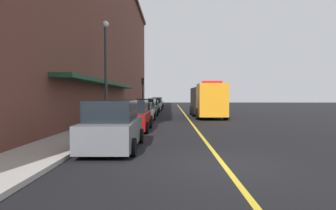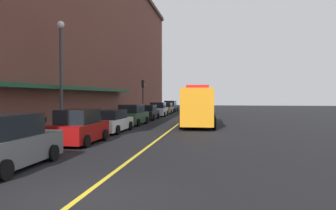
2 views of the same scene
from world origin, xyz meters
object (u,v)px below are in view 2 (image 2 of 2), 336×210
object	(u,v)px
parking_meter_0	(151,107)
street_lamp_left	(61,66)
parked_car_1	(79,128)
parking_meter_1	(162,105)
parked_car_5	(158,110)
traffic_light_near	(143,91)
utility_truck	(199,107)
parked_car_0	(5,144)
parked_car_4	(148,113)
parking_meter_4	(44,125)
parked_car_7	(171,107)
parked_car_3	(132,115)
parking_meter_3	(81,119)
parked_car_6	(166,108)
parked_car_2	(111,121)

from	to	relation	value
parking_meter_0	street_lamp_left	size ratio (longest dim) A/B	0.19
parked_car_1	parking_meter_1	xyz separation A→B (m)	(-1.49, 35.74, 0.21)
parked_car_5	traffic_light_near	distance (m)	3.75
utility_truck	parked_car_0	bearing A→B (deg)	-19.69
utility_truck	parked_car_4	bearing A→B (deg)	-138.89
parking_meter_0	parked_car_0	bearing A→B (deg)	-87.40
parking_meter_1	parking_meter_4	xyz separation A→B (m)	(0.00, -36.63, 0.00)
parked_car_7	traffic_light_near	bearing A→B (deg)	176.36
parked_car_3	utility_truck	xyz separation A→B (m)	(5.91, -0.23, 0.78)
parking_meter_3	parking_meter_4	distance (m)	4.50
parked_car_0	parked_car_7	size ratio (longest dim) A/B	1.04
parked_car_0	parked_car_5	xyz separation A→B (m)	(0.01, 29.92, -0.07)
parked_car_0	parked_car_6	distance (m)	36.24
parking_meter_4	parking_meter_1	bearing A→B (deg)	90.00
parked_car_5	street_lamp_left	xyz separation A→B (m)	(-2.08, -21.78, 3.58)
parked_car_4	street_lamp_left	size ratio (longest dim) A/B	0.64
parking_meter_3	traffic_light_near	xyz separation A→B (m)	(0.06, 17.72, 2.10)
parked_car_3	parking_meter_4	bearing A→B (deg)	175.56
parked_car_3	traffic_light_near	world-z (taller)	traffic_light_near
traffic_light_near	utility_truck	bearing A→B (deg)	-54.63
parked_car_0	parked_car_4	size ratio (longest dim) A/B	1.07
parked_car_3	parking_meter_4	world-z (taller)	parked_car_3
parking_meter_0	parking_meter_3	distance (m)	22.81
parked_car_0	parked_car_1	bearing A→B (deg)	-0.53
parking_meter_4	parked_car_2	bearing A→B (deg)	77.69
parked_car_2	parking_meter_4	size ratio (longest dim) A/B	3.68
parked_car_2	street_lamp_left	world-z (taller)	street_lamp_left
parked_car_6	parking_meter_3	xyz separation A→B (m)	(-1.47, -26.60, 0.31)
parking_meter_4	parked_car_7	bearing A→B (deg)	87.82
parked_car_5	parking_meter_0	size ratio (longest dim) A/B	3.53
traffic_light_near	parked_car_7	bearing A→B (deg)	84.68
parking_meter_0	parked_car_3	bearing A→B (deg)	-84.75
parked_car_1	parking_meter_0	distance (m)	26.47
parked_car_2	parked_car_5	xyz separation A→B (m)	(0.08, 18.35, 0.08)
parked_car_6	traffic_light_near	xyz separation A→B (m)	(-1.41, -8.88, 2.41)
parked_car_5	parked_car_1	bearing A→B (deg)	178.48
parked_car_4	parking_meter_0	size ratio (longest dim) A/B	3.31
parked_car_5	parked_car_2	bearing A→B (deg)	178.23
street_lamp_left	parking_meter_1	bearing A→B (deg)	88.98
parked_car_1	parking_meter_0	size ratio (longest dim) A/B	3.13
parked_car_4	parking_meter_0	world-z (taller)	parked_car_4
parking_meter_0	street_lamp_left	distance (m)	24.54
parked_car_7	street_lamp_left	xyz separation A→B (m)	(-1.99, -33.47, 3.56)
parked_car_1	street_lamp_left	xyz separation A→B (m)	(-2.09, 2.12, 3.55)
parked_car_6	parking_meter_0	distance (m)	4.07
parked_car_7	parking_meter_1	world-z (taller)	parked_car_7
parked_car_6	traffic_light_near	bearing A→B (deg)	170.10
parked_car_7	traffic_light_near	xyz separation A→B (m)	(-1.33, -14.25, 2.32)
parking_meter_3	parking_meter_4	world-z (taller)	same
parking_meter_4	parked_car_1	bearing A→B (deg)	30.98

